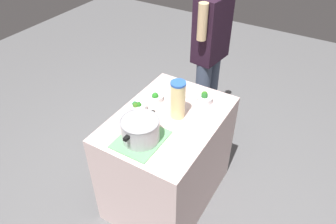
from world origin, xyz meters
name	(u,v)px	position (x,y,z in m)	size (l,w,h in m)	color
ground_plane	(168,193)	(0.00, 0.00, 0.00)	(8.00, 8.00, 0.00)	slate
counter_slab	(168,159)	(0.00, 0.00, 0.44)	(1.01, 0.72, 0.87)	beige
dish_cloth	(141,139)	(-0.29, 0.03, 0.88)	(0.34, 0.29, 0.01)	#6ABB76
cooking_pot	(140,129)	(-0.29, 0.03, 0.96)	(0.33, 0.26, 0.16)	#B7B7BC
lemonade_pitcher	(178,100)	(0.05, -0.05, 1.02)	(0.11, 0.11, 0.29)	#F9E198
mason_jar	(176,89)	(0.28, 0.09, 0.93)	(0.09, 0.09, 0.11)	beige
broccoli_bowl_front	(205,98)	(0.31, -0.14, 0.91)	(0.12, 0.12, 0.08)	silver
broccoli_bowl_center	(155,97)	(0.13, 0.19, 0.90)	(0.12, 0.12, 0.08)	silver
broccoli_bowl_back	(138,107)	(-0.04, 0.23, 0.90)	(0.13, 0.13, 0.08)	silver
person_cook	(210,56)	(0.89, 0.09, 0.93)	(0.50, 0.24, 1.69)	#445067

